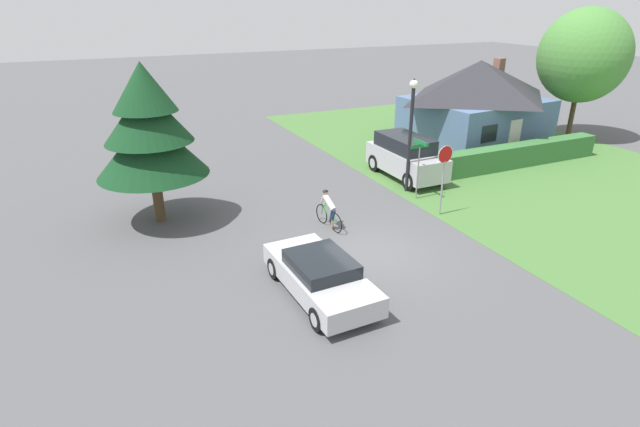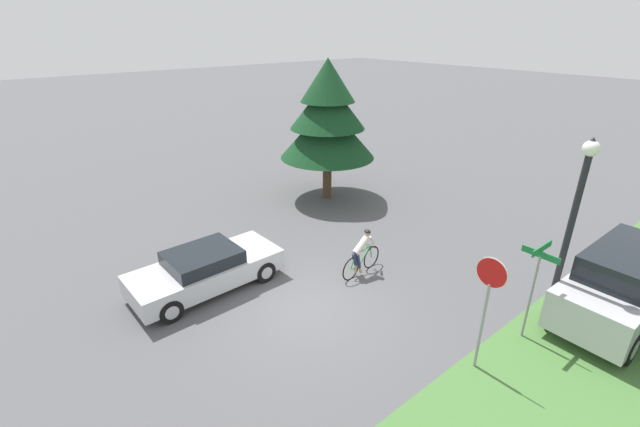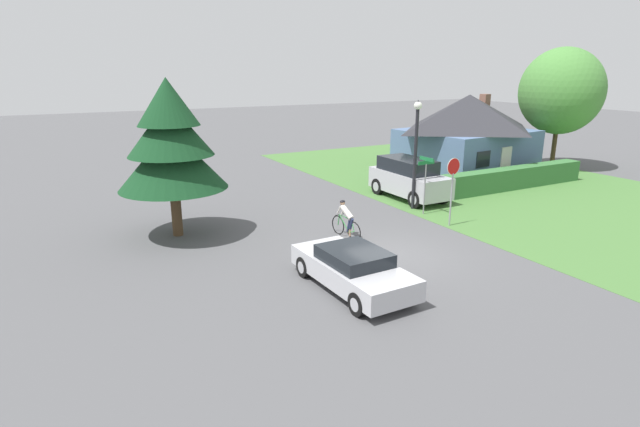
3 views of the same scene
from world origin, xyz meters
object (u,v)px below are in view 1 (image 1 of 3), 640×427
deciduous_tree_right (584,56)px  parked_suv_right (406,157)px  sedan_left_lane (320,276)px  cottage_house (477,101)px  stop_sign (444,167)px  street_lamp (411,123)px  conifer_tall_near (148,128)px  cyclist (329,210)px  street_name_sign (419,159)px

deciduous_tree_right → parked_suv_right: bearing=-171.5°
sedan_left_lane → cottage_house: bearing=-55.4°
cottage_house → stop_sign: (-8.60, -8.06, -0.49)m
stop_sign → street_lamp: 3.05m
cottage_house → street_lamp: street_lamp is taller
street_lamp → deciduous_tree_right: bearing=14.0°
stop_sign → conifer_tall_near: conifer_tall_near is taller
cyclist → street_name_sign: size_ratio=0.68×
parked_suv_right → conifer_tall_near: size_ratio=0.75×
cyclist → street_lamp: street_lamp is taller
parked_suv_right → cyclist: bearing=122.0°
sedan_left_lane → street_lamp: 9.81m
cottage_house → street_name_sign: (-8.43, -6.19, -0.70)m
cyclist → sedan_left_lane: bearing=144.1°
cottage_house → sedan_left_lane: cottage_house is taller
cottage_house → street_name_sign: size_ratio=3.26×
cyclist → street_name_sign: bearing=-84.0°
cottage_house → street_lamp: 9.82m
sedan_left_lane → deciduous_tree_right: (21.77, 9.82, 4.31)m
street_name_sign → conifer_tall_near: (-10.46, 2.31, 1.87)m
stop_sign → street_name_sign: size_ratio=1.10×
street_lamp → deciduous_tree_right: size_ratio=0.65×
stop_sign → street_name_sign: (0.16, 1.87, -0.21)m
stop_sign → street_lamp: (0.32, 2.82, 1.11)m
stop_sign → sedan_left_lane: bearing=23.1°
cyclist → deciduous_tree_right: 20.72m
parked_suv_right → street_lamp: bearing=148.5°
cyclist → street_lamp: 5.83m
parked_suv_right → stop_sign: (-1.32, -4.45, 0.99)m
sedan_left_lane → conifer_tall_near: 8.81m
stop_sign → conifer_tall_near: size_ratio=0.47×
street_name_sign → deciduous_tree_right: (14.72, 4.60, 3.14)m
cyclist → parked_suv_right: size_ratio=0.39×
street_lamp → cottage_house: bearing=32.3°
parked_suv_right → deciduous_tree_right: bearing=-81.4°
street_lamp → street_name_sign: bearing=-99.0°
cottage_house → sedan_left_lane: (-15.49, -11.41, -1.87)m
street_lamp → deciduous_tree_right: (14.57, 3.65, 1.82)m
cyclist → parked_suv_right: (5.90, 3.66, 0.33)m
sedan_left_lane → deciduous_tree_right: size_ratio=0.58×
deciduous_tree_right → cottage_house: bearing=165.8°
conifer_tall_near → street_lamp: bearing=-7.3°
sedan_left_lane → street_name_sign: size_ratio=1.72×
street_lamp → deciduous_tree_right: deciduous_tree_right is taller
cottage_house → street_lamp: (-8.28, -5.23, 0.62)m
cottage_house → street_name_sign: 10.48m
cottage_house → parked_suv_right: bearing=-159.1°
cottage_house → conifer_tall_near: 19.32m
parked_suv_right → conifer_tall_near: conifer_tall_near is taller
conifer_tall_near → street_name_sign: bearing=-12.5°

